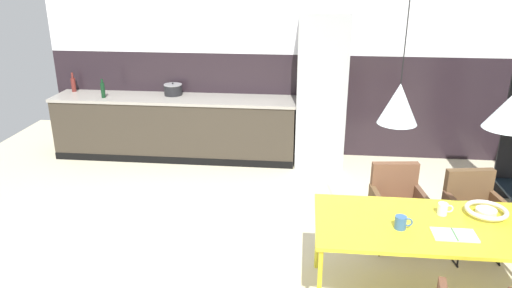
# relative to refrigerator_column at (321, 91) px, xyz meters

# --- Properties ---
(back_wall_splashback_dark) EXTENTS (6.88, 0.12, 1.46)m
(back_wall_splashback_dark) POSITION_rel_refrigerator_column_xyz_m (-0.47, 0.36, -0.31)
(back_wall_splashback_dark) COLOR black
(back_wall_splashback_dark) RESTS_ON ground
(back_wall_panel_upper) EXTENTS (6.88, 0.12, 1.46)m
(back_wall_panel_upper) POSITION_rel_refrigerator_column_xyz_m (-0.47, 0.36, 1.15)
(back_wall_panel_upper) COLOR silver
(back_wall_panel_upper) RESTS_ON back_wall_splashback_dark
(kitchen_counter) EXTENTS (3.44, 0.63, 0.89)m
(kitchen_counter) POSITION_rel_refrigerator_column_xyz_m (-2.05, -0.00, -0.59)
(kitchen_counter) COLOR #373026
(kitchen_counter) RESTS_ON ground
(refrigerator_column) EXTENTS (0.65, 0.60, 2.07)m
(refrigerator_column) POSITION_rel_refrigerator_column_xyz_m (0.00, 0.00, 0.00)
(refrigerator_column) COLOR #ADAFB2
(refrigerator_column) RESTS_ON ground
(dining_table) EXTENTS (1.85, 0.87, 0.73)m
(dining_table) POSITION_rel_refrigerator_column_xyz_m (0.83, -2.97, -0.35)
(dining_table) COLOR gold
(dining_table) RESTS_ON ground
(armchair_head_of_table) EXTENTS (0.54, 0.52, 0.80)m
(armchair_head_of_table) POSITION_rel_refrigerator_column_xyz_m (0.71, -2.03, -0.53)
(armchair_head_of_table) COLOR brown
(armchair_head_of_table) RESTS_ON ground
(armchair_near_window) EXTENTS (0.55, 0.54, 0.81)m
(armchair_near_window) POSITION_rel_refrigerator_column_xyz_m (1.39, -2.14, -0.52)
(armchair_near_window) COLOR brown
(armchair_near_window) RESTS_ON ground
(fruit_bowl) EXTENTS (0.33, 0.33, 0.06)m
(fruit_bowl) POSITION_rel_refrigerator_column_xyz_m (1.26, -2.78, -0.26)
(fruit_bowl) COLOR silver
(fruit_bowl) RESTS_ON dining_table
(open_book) EXTENTS (0.32, 0.19, 0.02)m
(open_book) POSITION_rel_refrigerator_column_xyz_m (0.92, -3.13, -0.30)
(open_book) COLOR white
(open_book) RESTS_ON dining_table
(mug_glass_clear) EXTENTS (0.13, 0.09, 0.10)m
(mug_glass_clear) POSITION_rel_refrigerator_column_xyz_m (0.54, -3.07, -0.25)
(mug_glass_clear) COLOR #335B93
(mug_glass_clear) RESTS_ON dining_table
(mug_wide_latte) EXTENTS (0.12, 0.08, 0.10)m
(mug_wide_latte) POSITION_rel_refrigerator_column_xyz_m (0.92, -2.81, -0.26)
(mug_wide_latte) COLOR white
(mug_wide_latte) RESTS_ON dining_table
(cooking_pot) EXTENTS (0.26, 0.26, 0.18)m
(cooking_pot) POSITION_rel_refrigerator_column_xyz_m (-2.09, 0.13, -0.07)
(cooking_pot) COLOR black
(cooking_pot) RESTS_ON kitchen_counter
(bottle_wine_green) EXTENTS (0.06, 0.06, 0.26)m
(bottle_wine_green) POSITION_rel_refrigerator_column_xyz_m (-3.02, -0.12, -0.04)
(bottle_wine_green) COLOR #0F3319
(bottle_wine_green) RESTS_ON kitchen_counter
(bottle_vinegar_dark) EXTENTS (0.07, 0.07, 0.28)m
(bottle_vinegar_dark) POSITION_rel_refrigerator_column_xyz_m (-3.59, 0.17, -0.04)
(bottle_vinegar_dark) COLOR maroon
(bottle_vinegar_dark) RESTS_ON kitchen_counter
(pendant_lamp_over_table_near) EXTENTS (0.29, 0.29, 1.34)m
(pendant_lamp_over_table_near) POSITION_rel_refrigerator_column_xyz_m (0.45, -2.95, 0.65)
(pendant_lamp_over_table_near) COLOR black
(pendant_lamp_over_table_far) EXTENTS (0.33, 0.33, 1.33)m
(pendant_lamp_over_table_far) POSITION_rel_refrigerator_column_xyz_m (1.20, -3.01, 0.63)
(pendant_lamp_over_table_far) COLOR black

